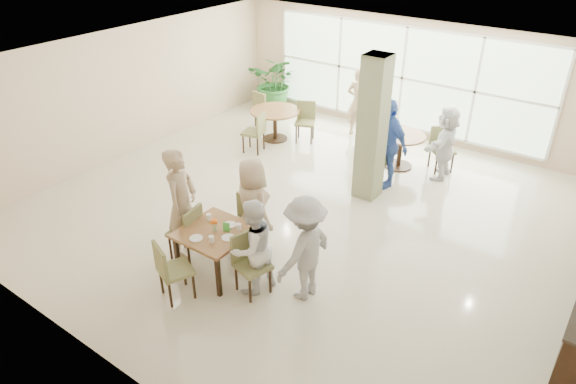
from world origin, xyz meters
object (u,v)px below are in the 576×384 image
Objects in this scene: adult_b at (445,143)px; adult_standing at (359,103)px; round_table_left at (275,116)px; teen_right at (252,247)px; teen_far at (253,206)px; teen_left at (182,203)px; round_table_right at (401,143)px; adult_a at (386,143)px; teen_standing at (305,249)px; main_table at (215,236)px; potted_plant at (276,83)px.

adult_standing is (-2.54, 0.92, 0.06)m from adult_b.
teen_right reaches higher than round_table_left.
teen_far is 0.99× the size of adult_standing.
teen_left reaches higher than round_table_left.
adult_standing is at bearing 147.89° from round_table_right.
teen_far is 3.38m from adult_a.
teen_standing is at bearing -103.02° from teen_left.
adult_standing is at bearing 151.58° from adult_a.
adult_a is 1.18× the size of adult_b.
adult_standing reaches higher than round_table_left.
main_table is at bearing -71.43° from teen_standing.
adult_a reaches higher than teen_right.
main_table is 4.19m from adult_a.
teen_left is at bearing -90.67° from adult_a.
adult_b is at bearing -12.53° from potted_plant.
teen_left is (-1.48, -4.97, 0.38)m from round_table_right.
teen_left is 1.02× the size of adult_a.
teen_standing reaches higher than round_table_left.
teen_far is at bearing -56.29° from potted_plant.
teen_left reaches higher than main_table.
adult_standing is at bearing -153.30° from teen_right.
teen_left is at bearing 84.55° from adult_standing.
adult_standing reaches higher than potted_plant.
teen_right is at bearing -70.60° from adult_a.
teen_standing is 6.16m from adult_standing.
adult_standing is at bearing -18.77° from teen_left.
main_table is at bearing 91.61° from adult_standing.
adult_standing is (-0.13, 5.98, -0.10)m from teen_left.
adult_b is (0.24, 4.79, -0.04)m from teen_standing.
teen_far is at bearing -69.29° from teen_left.
potted_plant is (-3.57, 6.29, 0.11)m from main_table.
adult_b is at bearing 71.04° from adult_a.
adult_b is (4.02, 0.48, 0.19)m from round_table_left.
round_table_left is at bearing 36.84° from adult_standing.
teen_standing is at bearing -60.33° from adult_a.
adult_b reaches higher than round_table_left.
main_table is 6.12m from adult_standing.
adult_b is at bearing -91.32° from teen_far.
round_table_right is 5.04m from teen_right.
round_table_left is at bearing -38.91° from teen_far.
teen_left is at bearing -28.51° from adult_b.
teen_far is 4.60m from adult_b.
round_table_left is at bearing -169.08° from adult_a.
adult_standing is (-0.88, 6.05, 0.18)m from main_table.
teen_right is (1.48, -0.07, -0.18)m from teen_left.
teen_right is at bearing 147.32° from teen_far.
teen_far is 0.91× the size of adult_a.
adult_a is at bearing -9.63° from round_table_left.
adult_b reaches higher than teen_right.
round_table_right is 0.62× the size of teen_far.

